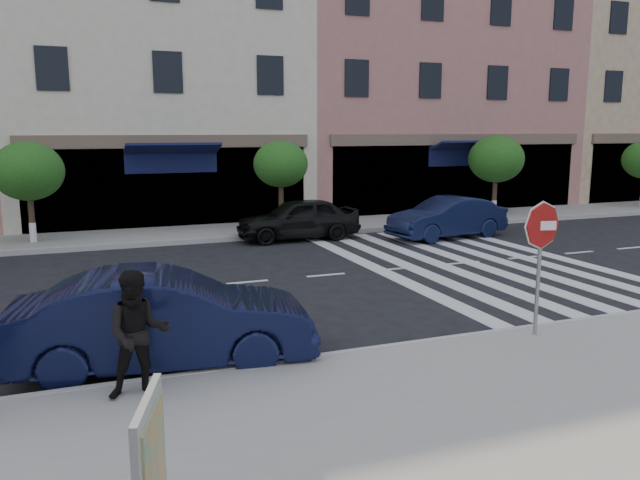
# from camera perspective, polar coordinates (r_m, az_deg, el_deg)

# --- Properties ---
(ground) EXTENTS (120.00, 120.00, 0.00)m
(ground) POSITION_cam_1_polar(r_m,az_deg,el_deg) (11.20, -1.45, -8.50)
(ground) COLOR black
(ground) RESTS_ON ground
(sidewalk_near) EXTENTS (60.00, 4.50, 0.15)m
(sidewalk_near) POSITION_cam_1_polar(r_m,az_deg,el_deg) (8.00, 7.99, -15.92)
(sidewalk_near) COLOR gray
(sidewalk_near) RESTS_ON ground
(sidewalk_far) EXTENTS (60.00, 3.00, 0.15)m
(sidewalk_far) POSITION_cam_1_polar(r_m,az_deg,el_deg) (21.58, -11.32, 0.58)
(sidewalk_far) COLOR gray
(sidewalk_far) RESTS_ON ground
(building_centre) EXTENTS (11.00, 9.00, 11.00)m
(building_centre) POSITION_cam_1_polar(r_m,az_deg,el_deg) (27.24, -15.04, 13.82)
(building_centre) COLOR beige
(building_centre) RESTS_ON ground
(building_east_mid) EXTENTS (13.00, 9.00, 13.00)m
(building_east_mid) POSITION_cam_1_polar(r_m,az_deg,el_deg) (31.05, 8.32, 15.40)
(building_east_mid) COLOR #B3766A
(building_east_mid) RESTS_ON ground
(building_east_far) EXTENTS (12.00, 9.00, 12.00)m
(building_east_far) POSITION_cam_1_polar(r_m,az_deg,el_deg) (38.66, 25.11, 12.77)
(building_east_far) COLOR #D6B389
(building_east_far) RESTS_ON ground
(street_tree_wb) EXTENTS (2.10, 2.10, 3.06)m
(street_tree_wb) POSITION_cam_1_polar(r_m,az_deg,el_deg) (20.89, -25.14, 5.68)
(street_tree_wb) COLOR #473323
(street_tree_wb) RESTS_ON sidewalk_far
(street_tree_c) EXTENTS (1.90, 1.90, 3.04)m
(street_tree_c) POSITION_cam_1_polar(r_m,az_deg,el_deg) (21.84, -3.61, 6.89)
(street_tree_c) COLOR #473323
(street_tree_c) RESTS_ON sidewalk_far
(street_tree_ea) EXTENTS (2.20, 2.20, 3.19)m
(street_tree_ea) POSITION_cam_1_polar(r_m,az_deg,el_deg) (26.00, 15.81, 7.12)
(street_tree_ea) COLOR #473323
(street_tree_ea) RESTS_ON sidewalk_far
(stop_sign) EXTENTS (0.78, 0.23, 2.27)m
(stop_sign) POSITION_cam_1_polar(r_m,az_deg,el_deg) (10.86, 19.59, 0.22)
(stop_sign) COLOR gray
(stop_sign) RESTS_ON sidewalk_near
(walker) EXTENTS (0.84, 0.67, 1.67)m
(walker) POSITION_cam_1_polar(r_m,az_deg,el_deg) (8.39, -16.29, -8.27)
(walker) COLOR black
(walker) RESTS_ON sidewalk_near
(car_near_mid) EXTENTS (4.65, 2.13, 1.48)m
(car_near_mid) POSITION_cam_1_polar(r_m,az_deg,el_deg) (9.76, -14.06, -7.07)
(car_near_mid) COLOR black
(car_near_mid) RESTS_ON ground
(car_far_mid) EXTENTS (4.03, 1.64, 1.37)m
(car_far_mid) POSITION_cam_1_polar(r_m,az_deg,el_deg) (20.41, -2.04, 1.96)
(car_far_mid) COLOR black
(car_far_mid) RESTS_ON ground
(car_far_right) EXTENTS (4.28, 1.99, 1.36)m
(car_far_right) POSITION_cam_1_polar(r_m,az_deg,el_deg) (21.12, 11.55, 2.02)
(car_far_right) COLOR #0E1432
(car_far_right) RESTS_ON ground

